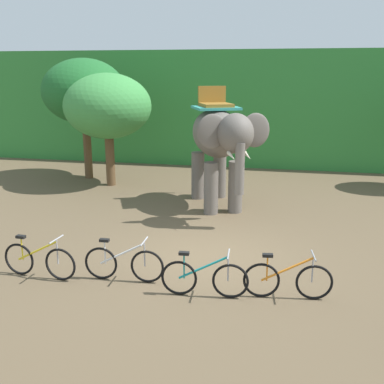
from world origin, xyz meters
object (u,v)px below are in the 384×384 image
elephant (219,139)px  bike_white (124,263)px  bike_yellow (39,260)px  tree_far_left (84,92)px  tree_center (108,107)px  bike_orange (288,280)px  bike_teal (204,278)px

elephant → bike_white: size_ratio=2.44×
bike_yellow → tree_far_left: bearing=108.1°
tree_center → tree_far_left: bearing=144.2°
bike_white → bike_orange: size_ratio=1.00×
bike_yellow → bike_orange: 5.15m
tree_center → bike_white: bearing=-66.5°
tree_far_left → tree_center: tree_far_left is taller
tree_far_left → bike_orange: (8.07, -8.83, -3.07)m
tree_far_left → bike_orange: 12.35m
tree_center → bike_white: tree_center is taller
elephant → bike_teal: (0.66, -6.00, -1.82)m
tree_center → bike_yellow: (1.58, -8.00, -2.59)m
tree_far_left → tree_center: (1.35, -0.97, -0.48)m
tree_center → elephant: 5.01m
tree_far_left → bike_teal: (6.50, -9.08, -3.07)m
elephant → bike_orange: 6.43m
tree_far_left → bike_white: 10.41m
tree_center → bike_teal: tree_center is taller
tree_far_left → bike_teal: 11.58m
tree_far_left → elephant: bearing=-27.9°
tree_center → bike_yellow: size_ratio=2.45×
elephant → bike_white: bearing=-101.0°
tree_far_left → bike_white: (4.73, -8.75, -3.07)m
elephant → bike_yellow: size_ratio=2.44×
bike_teal → bike_white: bearing=169.4°
bike_white → bike_yellow: bearing=-173.1°
tree_far_left → bike_yellow: (2.93, -8.97, -3.07)m
bike_teal → bike_orange: same height
bike_yellow → bike_orange: same height
tree_center → bike_teal: bearing=-57.6°
tree_far_left → bike_yellow: tree_far_left is taller
tree_center → elephant: (4.48, -2.11, -0.77)m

